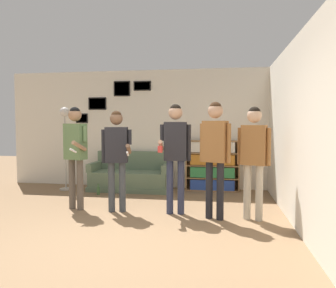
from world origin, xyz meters
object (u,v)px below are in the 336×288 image
person_watcher_holding_cup (175,146)px  person_spectator_far_right (254,151)px  floor_lamp (65,131)px  bottle_on_floor (98,190)px  person_spectator_near_bookshelf (215,147)px  couch (131,177)px  person_player_foreground_center (117,150)px  bookshelf (212,166)px  person_player_foreground_left (75,146)px

person_watcher_holding_cup → person_spectator_far_right: 1.23m
floor_lamp → bottle_on_floor: bearing=-22.9°
person_spectator_near_bookshelf → bottle_on_floor: 2.97m
couch → person_player_foreground_center: person_player_foreground_center is taller
person_watcher_holding_cup → person_spectator_near_bookshelf: bearing=-16.6°
couch → person_player_foreground_center: (0.28, -1.83, 0.75)m
couch → floor_lamp: (-1.43, -0.24, 1.03)m
couch → person_spectator_near_bookshelf: person_spectator_near_bookshelf is taller
couch → bookshelf: 1.83m
bookshelf → person_player_foreground_left: size_ratio=0.66×
floor_lamp → bottle_on_floor: size_ratio=8.00×
bookshelf → floor_lamp: floor_lamp is taller
person_spectator_far_right → bottle_on_floor: bearing=156.1°
couch → person_spectator_near_bookshelf: size_ratio=0.98×
couch → person_player_foreground_left: bearing=-104.7°
person_spectator_near_bookshelf → person_spectator_far_right: person_spectator_near_bookshelf is taller
person_spectator_far_right → person_player_foreground_center: bearing=176.8°
person_player_foreground_center → person_watcher_holding_cup: 0.98m
floor_lamp → person_spectator_near_bookshelf: (3.32, -1.76, -0.19)m
couch → person_spectator_far_right: size_ratio=1.03×
person_player_foreground_left → couch: bearing=75.3°
couch → person_spectator_far_right: 3.25m
floor_lamp → couch: bearing=9.6°
bookshelf → person_player_foreground_center: size_ratio=0.69×
person_player_foreground_center → person_spectator_near_bookshelf: bearing=-6.0°
bookshelf → couch: bearing=-173.6°
person_spectator_near_bookshelf → person_spectator_far_right: size_ratio=1.04×
person_player_foreground_left → person_player_foreground_center: (0.74, -0.04, -0.05)m
floor_lamp → person_player_foreground_left: (0.96, -1.55, -0.23)m
bookshelf → person_spectator_far_right: 2.31m
person_player_foreground_center → person_watcher_holding_cup: person_watcher_holding_cup is taller
person_player_foreground_left → person_spectator_far_right: 2.94m
person_spectator_near_bookshelf → bookshelf: bearing=92.4°
person_player_foreground_center → bottle_on_floor: (-0.80, 1.21, -0.95)m
couch → bookshelf: bearing=6.4°
person_player_foreground_left → person_spectator_near_bookshelf: bearing=-5.1°
person_player_foreground_center → person_watcher_holding_cup: size_ratio=0.94×
couch → person_watcher_holding_cup: size_ratio=0.99×
person_spectator_far_right → bottle_on_floor: person_spectator_far_right is taller
couch → floor_lamp: 1.78m
bottle_on_floor → person_watcher_holding_cup: bearing=-33.7°
bookshelf → floor_lamp: 3.35m
couch → floor_lamp: bearing=-170.4°
bookshelf → floor_lamp: size_ratio=0.63×
person_watcher_holding_cup → person_player_foreground_left: bearing=179.3°
floor_lamp → bottle_on_floor: (0.91, -0.38, -1.22)m
person_spectator_near_bookshelf → bottle_on_floor: bearing=150.3°
bookshelf → bottle_on_floor: size_ratio=5.05×
person_player_foreground_center → bottle_on_floor: person_player_foreground_center is taller
floor_lamp → person_spectator_far_right: 4.27m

